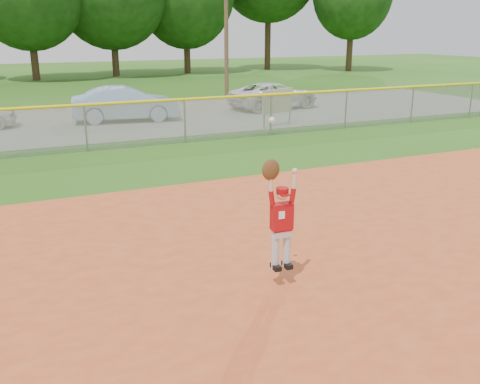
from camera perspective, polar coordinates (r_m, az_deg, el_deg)
name	(u,v)px	position (r m, az deg, el deg)	size (l,w,h in m)	color
ground	(190,276)	(8.71, -5.35, -8.93)	(120.00, 120.00, 0.00)	#275513
clay_infield	(279,383)	(6.34, 4.20, -19.67)	(24.00, 16.00, 0.04)	#B34520
parking_strip	(64,123)	(23.87, -18.24, 7.05)	(44.00, 10.00, 0.03)	slate
car_blue	(126,104)	(23.40, -12.09, 9.18)	(1.54, 4.42, 1.46)	#86A6C8
car_white_b	(274,95)	(26.73, 3.66, 10.24)	(2.10, 4.55, 1.26)	silver
sponsor_sign	(277,102)	(21.70, 4.02, 9.57)	(1.63, 0.60, 1.52)	gray
outfield_fence	(85,124)	(17.85, -16.17, 6.94)	(40.06, 0.10, 1.55)	gray
power_lines	(61,10)	(29.65, -18.56, 17.89)	(19.40, 0.24, 9.00)	#4C3823
ballplayer	(280,215)	(7.93, 4.30, -2.46)	(0.57, 0.25, 2.32)	silver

